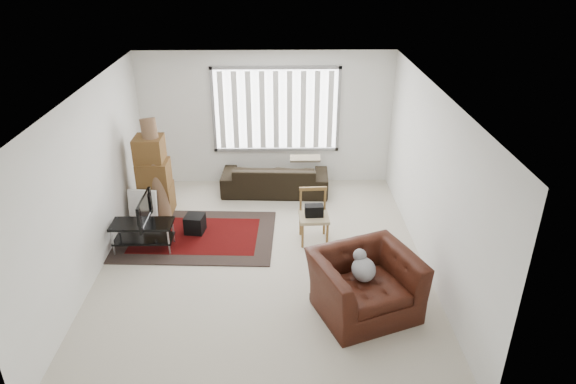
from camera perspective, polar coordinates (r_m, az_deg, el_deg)
name	(u,v)px	position (r m, az deg, el deg)	size (l,w,h in m)	color
room	(264,145)	(7.83, -2.64, 5.28)	(6.00, 6.02, 2.71)	beige
persian_rug	(196,236)	(8.93, -10.19, -4.82)	(2.73, 1.89, 0.02)	black
tv_stand	(143,230)	(8.60, -15.83, -4.12)	(0.98, 0.44, 0.49)	black
tv	(140,210)	(8.43, -16.13, -1.98)	(0.79, 0.10, 0.46)	black
subwoofer	(195,224)	(8.96, -10.30, -3.48)	(0.31, 0.31, 0.31)	black
moving_boxes	(154,179)	(9.55, -14.69, 1.43)	(0.60, 0.55, 1.47)	brown
white_flatpack	(143,207)	(9.39, -15.80, -1.65)	(0.50, 0.07, 0.64)	silver
rolled_rug	(156,170)	(9.34, -14.44, 2.41)	(0.27, 0.27, 1.82)	brown
sofa	(275,174)	(10.14, -1.46, 2.03)	(2.09, 0.90, 0.80)	black
side_chair	(314,214)	(8.47, 2.89, -2.46)	(0.50, 0.50, 0.90)	#9D8B67
armchair	(365,281)	(6.99, 8.57, -9.70)	(1.62, 1.53, 0.97)	#38140B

